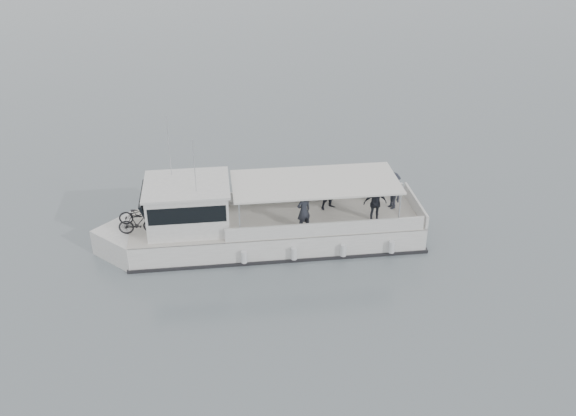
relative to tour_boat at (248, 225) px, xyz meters
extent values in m
plane|color=slate|center=(2.33, -1.68, -0.96)|extent=(1400.00, 1400.00, 0.00)
cube|color=white|center=(1.20, -0.20, -0.50)|extent=(12.51, 5.14, 1.32)
cube|color=white|center=(-4.80, 0.78, -0.50)|extent=(3.25, 3.25, 1.32)
cube|color=beige|center=(1.20, -0.20, 0.16)|extent=(12.51, 5.14, 0.06)
cube|color=black|center=(1.20, -0.20, -0.90)|extent=(12.73, 5.29, 0.18)
cube|color=white|center=(3.24, 1.05, 0.46)|extent=(8.01, 1.40, 0.61)
cube|color=white|center=(2.75, -2.03, 0.46)|extent=(8.01, 1.40, 0.61)
cube|color=white|center=(7.14, -1.16, 0.46)|extent=(0.62, 3.21, 0.61)
cube|color=white|center=(-2.40, 0.39, 1.07)|extent=(3.64, 3.22, 1.82)
cube|color=black|center=(-3.95, 0.64, 1.22)|extent=(0.97, 2.59, 1.17)
cube|color=black|center=(-2.40, 0.39, 1.37)|extent=(3.44, 3.22, 0.71)
cube|color=white|center=(-2.40, 0.39, 2.03)|extent=(3.87, 3.45, 0.10)
cube|color=silver|center=(2.80, -0.45, 1.83)|extent=(7.28, 4.10, 0.08)
cylinder|color=silver|center=(-0.63, -1.34, 0.99)|extent=(0.07, 0.07, 1.67)
cylinder|color=silver|center=(-0.18, 1.46, 0.99)|extent=(0.07, 0.07, 1.67)
cylinder|color=silver|center=(5.77, -2.37, 0.99)|extent=(0.07, 0.07, 1.67)
cylinder|color=silver|center=(6.22, 0.43, 0.99)|extent=(0.07, 0.07, 1.67)
cylinder|color=silver|center=(-2.86, 1.38, 3.35)|extent=(0.03, 0.03, 2.63)
cylinder|color=silver|center=(-2.12, -0.38, 3.15)|extent=(0.03, 0.03, 2.23)
cylinder|color=silver|center=(-0.59, -1.71, -0.45)|extent=(0.28, 0.28, 0.51)
cylinder|color=silver|center=(1.41, -2.04, -0.45)|extent=(0.28, 0.28, 0.51)
cylinder|color=silver|center=(3.41, -2.36, -0.45)|extent=(0.28, 0.28, 0.51)
cylinder|color=silver|center=(5.41, -2.68, -0.45)|extent=(0.28, 0.28, 0.51)
imported|color=black|center=(-4.34, 1.11, 0.61)|extent=(1.81, 0.88, 0.91)
imported|color=black|center=(-4.47, 0.31, 0.64)|extent=(1.65, 0.70, 0.96)
imported|color=#242730|center=(2.05, -1.26, 1.01)|extent=(0.70, 0.55, 1.70)
imported|color=#242730|center=(3.71, 0.12, 1.01)|extent=(0.92, 0.77, 1.70)
imported|color=#242730|center=(5.10, -1.44, 1.01)|extent=(1.03, 0.51, 1.70)
imported|color=#242730|center=(6.26, -0.61, 1.01)|extent=(0.79, 1.18, 1.70)
camera|label=1|loc=(-4.97, -22.93, 13.52)|focal=40.00mm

